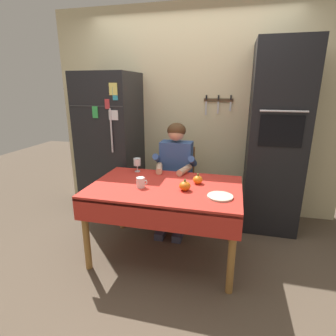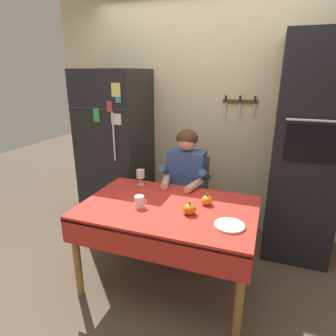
# 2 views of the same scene
# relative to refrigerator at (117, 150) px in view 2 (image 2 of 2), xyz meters

# --- Properties ---
(ground_plane) EXTENTS (10.00, 10.00, 0.00)m
(ground_plane) POSITION_rel_refrigerator_xyz_m (0.95, -0.96, -0.90)
(ground_plane) COLOR brown
(ground_plane) RESTS_ON ground
(back_wall_assembly) EXTENTS (3.70, 0.13, 2.60)m
(back_wall_assembly) POSITION_rel_refrigerator_xyz_m (1.00, 0.39, 0.40)
(back_wall_assembly) COLOR beige
(back_wall_assembly) RESTS_ON ground
(refrigerator) EXTENTS (0.68, 0.71, 1.80)m
(refrigerator) POSITION_rel_refrigerator_xyz_m (0.00, 0.00, 0.00)
(refrigerator) COLOR black
(refrigerator) RESTS_ON ground
(wall_oven) EXTENTS (0.60, 0.64, 2.10)m
(wall_oven) POSITION_rel_refrigerator_xyz_m (2.00, 0.04, 0.15)
(wall_oven) COLOR black
(wall_oven) RESTS_ON ground
(dining_table) EXTENTS (1.40, 0.90, 0.74)m
(dining_table) POSITION_rel_refrigerator_xyz_m (0.95, -0.88, -0.24)
(dining_table) COLOR #9E6B33
(dining_table) RESTS_ON ground
(chair_behind_person) EXTENTS (0.40, 0.40, 0.93)m
(chair_behind_person) POSITION_rel_refrigerator_xyz_m (0.91, -0.09, -0.39)
(chair_behind_person) COLOR brown
(chair_behind_person) RESTS_ON ground
(seated_person) EXTENTS (0.47, 0.55, 1.25)m
(seated_person) POSITION_rel_refrigerator_xyz_m (0.91, -0.28, -0.16)
(seated_person) COLOR #38384C
(seated_person) RESTS_ON ground
(coffee_mug) EXTENTS (0.11, 0.08, 0.09)m
(coffee_mug) POSITION_rel_refrigerator_xyz_m (0.74, -0.96, -0.11)
(coffee_mug) COLOR white
(coffee_mug) RESTS_ON dining_table
(wine_glass) EXTENTS (0.08, 0.08, 0.15)m
(wine_glass) POSITION_rel_refrigerator_xyz_m (0.54, -0.52, -0.06)
(wine_glass) COLOR white
(wine_glass) RESTS_ON dining_table
(pumpkin_large) EXTENTS (0.09, 0.09, 0.10)m
(pumpkin_large) POSITION_rel_refrigerator_xyz_m (1.24, -0.74, -0.12)
(pumpkin_large) COLOR orange
(pumpkin_large) RESTS_ON dining_table
(pumpkin_medium) EXTENTS (0.10, 0.10, 0.11)m
(pumpkin_medium) POSITION_rel_refrigerator_xyz_m (1.15, -0.94, -0.12)
(pumpkin_medium) COLOR orange
(pumpkin_medium) RESTS_ON dining_table
(serving_tray) EXTENTS (0.22, 0.22, 0.02)m
(serving_tray) POSITION_rel_refrigerator_xyz_m (1.46, -1.03, -0.15)
(serving_tray) COLOR beige
(serving_tray) RESTS_ON dining_table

